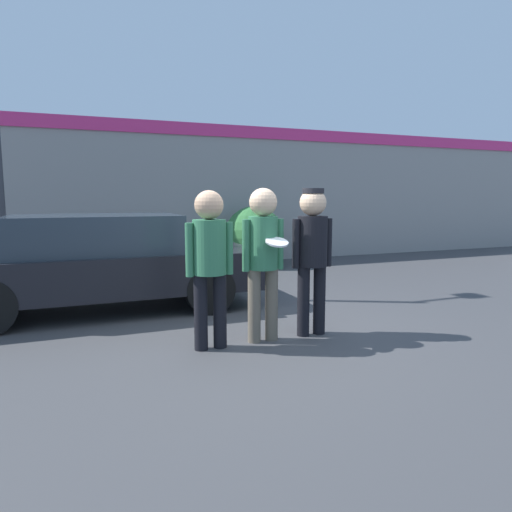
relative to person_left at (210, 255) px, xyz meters
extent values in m
plane|color=#3F3F42|center=(0.63, 0.15, -1.06)|extent=(56.00, 56.00, 0.00)
cube|color=gray|center=(0.63, 6.47, 0.67)|extent=(24.00, 0.18, 3.47)
cube|color=#E0337A|center=(0.63, 6.36, 2.26)|extent=(24.00, 0.04, 0.30)
cylinder|color=black|center=(-0.11, 0.00, -0.64)|extent=(0.15, 0.15, 0.84)
cylinder|color=black|center=(0.11, 0.00, -0.64)|extent=(0.15, 0.15, 0.84)
cylinder|color=#33724C|center=(0.00, 0.00, 0.08)|extent=(0.37, 0.37, 0.60)
cylinder|color=#33724C|center=(-0.22, 0.00, 0.06)|extent=(0.09, 0.09, 0.58)
cylinder|color=#33724C|center=(0.22, 0.00, 0.06)|extent=(0.09, 0.09, 0.58)
sphere|color=tan|center=(0.00, 0.00, 0.54)|extent=(0.32, 0.32, 0.32)
cylinder|color=#665B4C|center=(0.54, 0.04, -0.63)|extent=(0.15, 0.15, 0.86)
cylinder|color=#665B4C|center=(0.76, 0.04, -0.63)|extent=(0.15, 0.15, 0.86)
cylinder|color=#33724C|center=(0.65, 0.04, 0.10)|extent=(0.34, 0.34, 0.61)
cylinder|color=#33724C|center=(0.44, 0.04, 0.08)|extent=(0.09, 0.09, 0.59)
cylinder|color=#33724C|center=(0.86, 0.04, 0.08)|extent=(0.09, 0.09, 0.59)
sphere|color=#DBB28E|center=(0.65, 0.04, 0.57)|extent=(0.32, 0.32, 0.32)
cylinder|color=white|center=(0.71, -0.21, 0.13)|extent=(0.26, 0.25, 0.10)
cylinder|color=black|center=(1.19, 0.05, -0.64)|extent=(0.15, 0.15, 0.85)
cylinder|color=black|center=(1.41, 0.05, -0.64)|extent=(0.15, 0.15, 0.85)
cylinder|color=black|center=(1.30, 0.05, 0.09)|extent=(0.36, 0.36, 0.61)
cylinder|color=black|center=(1.08, 0.05, 0.07)|extent=(0.09, 0.09, 0.59)
cylinder|color=black|center=(1.51, 0.05, 0.07)|extent=(0.09, 0.09, 0.59)
sphere|color=#DBB28E|center=(1.30, 0.05, 0.56)|extent=(0.32, 0.32, 0.32)
cylinder|color=black|center=(1.30, 0.05, 0.70)|extent=(0.26, 0.26, 0.06)
cube|color=black|center=(-1.00, 2.25, -0.47)|extent=(4.54, 1.75, 0.57)
cube|color=#28333D|center=(-1.09, 2.25, 0.09)|extent=(2.36, 1.51, 0.55)
cylinder|color=black|center=(0.41, 3.02, -0.70)|extent=(0.72, 0.22, 0.72)
cylinder|color=black|center=(0.41, 1.47, -0.70)|extent=(0.72, 0.22, 0.72)
cylinder|color=black|center=(-2.40, 3.02, -0.70)|extent=(0.72, 0.22, 0.72)
sphere|color=#387A3D|center=(2.70, 5.55, -0.33)|extent=(1.46, 1.46, 1.46)
camera|label=1|loc=(-1.35, -4.78, 0.63)|focal=32.00mm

